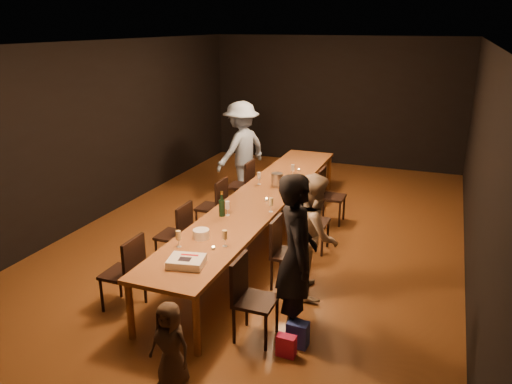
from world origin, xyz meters
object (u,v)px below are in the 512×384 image
(table, at_px, (261,199))
(chair_right_0, at_px, (256,300))
(champagne_bottle, at_px, (222,204))
(birthday_cake, at_px, (186,262))
(chair_left_1, at_px, (173,235))
(woman_birthday, at_px, (297,256))
(plate_stack, at_px, (201,234))
(chair_left_2, at_px, (211,207))
(chair_right_1, at_px, (290,254))
(woman_tan, at_px, (313,234))
(chair_right_2, at_px, (314,221))
(chair_left_0, at_px, (122,273))
(chair_left_3, at_px, (240,185))
(child, at_px, (170,345))
(man_blue, at_px, (241,149))
(chair_right_3, at_px, (332,196))
(ice_bucket, at_px, (277,179))

(table, height_order, chair_right_0, chair_right_0)
(champagne_bottle, bearing_deg, birthday_cake, -80.11)
(chair_left_1, bearing_deg, woman_birthday, -114.25)
(plate_stack, bearing_deg, chair_left_2, 112.57)
(chair_left_1, relative_size, chair_left_2, 1.00)
(woman_birthday, height_order, birthday_cake, woman_birthday)
(table, xyz_separation_m, chair_right_1, (0.85, -1.20, -0.24))
(woman_tan, bearing_deg, chair_right_2, -4.47)
(chair_left_0, relative_size, chair_left_1, 1.00)
(woman_tan, bearing_deg, chair_left_3, 21.30)
(child, bearing_deg, man_blue, 110.83)
(woman_tan, xyz_separation_m, birthday_cake, (-1.10, -1.25, 0.01))
(chair_right_2, distance_m, child, 3.41)
(chair_right_0, height_order, champagne_bottle, champagne_bottle)
(chair_right_2, distance_m, chair_left_0, 2.94)
(woman_tan, distance_m, champagne_bottle, 1.38)
(table, xyz_separation_m, woman_birthday, (1.21, -2.13, 0.22))
(chair_right_1, bearing_deg, chair_right_3, 180.00)
(table, xyz_separation_m, child, (0.37, -3.37, -0.27))
(chair_left_1, distance_m, champagne_bottle, 0.83)
(chair_left_3, height_order, man_blue, man_blue)
(chair_right_0, bearing_deg, plate_stack, -124.15)
(chair_left_0, xyz_separation_m, woman_tan, (2.00, 1.21, 0.32))
(chair_left_2, bearing_deg, man_blue, 8.63)
(chair_left_1, relative_size, ice_bucket, 4.47)
(chair_left_2, height_order, woman_tan, woman_tan)
(chair_right_3, xyz_separation_m, plate_stack, (-0.98, -2.94, 0.34))
(table, distance_m, man_blue, 2.30)
(chair_left_3, distance_m, plate_stack, 3.04)
(woman_birthday, xyz_separation_m, man_blue, (-2.36, 4.10, 0.01))
(chair_left_2, bearing_deg, ice_bucket, -57.03)
(chair_right_2, xyz_separation_m, chair_left_1, (-1.70, -1.20, 0.00))
(child, relative_size, plate_stack, 4.27)
(chair_left_0, bearing_deg, chair_left_3, 0.00)
(chair_right_1, bearing_deg, ice_bucket, -156.18)
(chair_right_0, distance_m, man_blue, 4.83)
(chair_left_1, bearing_deg, woman_tan, -89.85)
(chair_right_1, distance_m, chair_left_1, 1.70)
(chair_right_3, distance_m, woman_tan, 2.43)
(child, height_order, birthday_cake, child)
(child, bearing_deg, plate_stack, 111.98)
(champagne_bottle, bearing_deg, woman_tan, -9.66)
(birthday_cake, relative_size, plate_stack, 2.17)
(table, bearing_deg, birthday_cake, -88.74)
(chair_right_2, xyz_separation_m, chair_left_0, (-1.70, -2.40, 0.00))
(chair_left_1, distance_m, chair_left_3, 2.40)
(woman_tan, bearing_deg, chair_left_1, 71.58)
(chair_right_2, xyz_separation_m, woman_birthday, (0.36, -2.13, 0.45))
(chair_right_1, height_order, champagne_bottle, champagne_bottle)
(chair_right_2, bearing_deg, child, -8.04)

